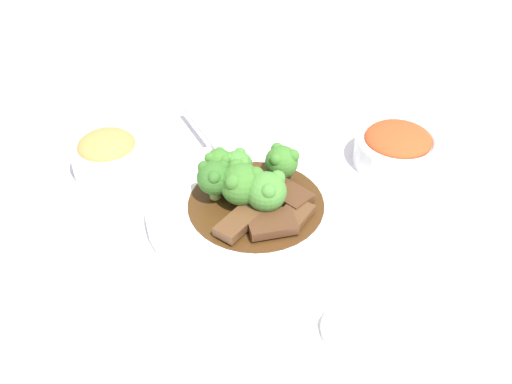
# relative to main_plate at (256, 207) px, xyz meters

# --- Properties ---
(ground_plane) EXTENTS (4.00, 4.00, 0.00)m
(ground_plane) POSITION_rel_main_plate_xyz_m (0.00, 0.00, -0.01)
(ground_plane) COLOR silver
(main_plate) EXTENTS (0.28, 0.28, 0.02)m
(main_plate) POSITION_rel_main_plate_xyz_m (0.00, 0.00, 0.00)
(main_plate) COLOR white
(main_plate) RESTS_ON ground_plane
(beef_strip_0) EXTENTS (0.04, 0.07, 0.01)m
(beef_strip_0) POSITION_rel_main_plate_xyz_m (0.02, -0.04, 0.01)
(beef_strip_0) COLOR brown
(beef_strip_0) RESTS_ON main_plate
(beef_strip_1) EXTENTS (0.06, 0.04, 0.01)m
(beef_strip_1) POSITION_rel_main_plate_xyz_m (0.02, 0.03, 0.01)
(beef_strip_1) COLOR #56331E
(beef_strip_1) RESTS_ON main_plate
(beef_strip_2) EXTENTS (0.04, 0.05, 0.01)m
(beef_strip_2) POSITION_rel_main_plate_xyz_m (0.05, 0.01, 0.01)
(beef_strip_2) COLOR brown
(beef_strip_2) RESTS_ON main_plate
(beef_strip_3) EXTENTS (0.06, 0.07, 0.01)m
(beef_strip_3) POSITION_rel_main_plate_xyz_m (0.05, -0.02, 0.01)
(beef_strip_3) COLOR #56331E
(beef_strip_3) RESTS_ON main_plate
(broccoli_floret_0) EXTENTS (0.04, 0.04, 0.05)m
(broccoli_floret_0) POSITION_rel_main_plate_xyz_m (-0.04, 0.01, 0.04)
(broccoli_floret_0) COLOR #8EB756
(broccoli_floret_0) RESTS_ON main_plate
(broccoli_floret_1) EXTENTS (0.05, 0.05, 0.05)m
(broccoli_floret_1) POSITION_rel_main_plate_xyz_m (-0.01, -0.01, 0.04)
(broccoli_floret_1) COLOR #7FA84C
(broccoli_floret_1) RESTS_ON main_plate
(broccoli_floret_2) EXTENTS (0.05, 0.05, 0.05)m
(broccoli_floret_2) POSITION_rel_main_plate_xyz_m (0.02, 0.00, 0.04)
(broccoli_floret_2) COLOR #7FA84C
(broccoli_floret_2) RESTS_ON main_plate
(broccoli_floret_3) EXTENTS (0.04, 0.04, 0.05)m
(broccoli_floret_3) POSITION_rel_main_plate_xyz_m (-0.06, -0.01, 0.04)
(broccoli_floret_3) COLOR #7FA84C
(broccoli_floret_3) RESTS_ON main_plate
(broccoli_floret_4) EXTENTS (0.04, 0.04, 0.05)m
(broccoli_floret_4) POSITION_rel_main_plate_xyz_m (-0.01, 0.06, 0.03)
(broccoli_floret_4) COLOR #7FA84C
(broccoli_floret_4) RESTS_ON main_plate
(broccoli_floret_5) EXTENTS (0.04, 0.04, 0.05)m
(broccoli_floret_5) POSITION_rel_main_plate_xyz_m (-0.04, -0.03, 0.04)
(broccoli_floret_5) COLOR #7FA84C
(broccoli_floret_5) RESTS_ON main_plate
(serving_spoon) EXTENTS (0.20, 0.08, 0.01)m
(serving_spoon) POSITION_rel_main_plate_xyz_m (-0.08, 0.03, 0.02)
(serving_spoon) COLOR #B7B7BC
(serving_spoon) RESTS_ON main_plate
(side_bowl_kimchi) EXTENTS (0.12, 0.12, 0.05)m
(side_bowl_kimchi) POSITION_rel_main_plate_xyz_m (0.06, 0.21, 0.02)
(side_bowl_kimchi) COLOR white
(side_bowl_kimchi) RESTS_ON ground_plane
(side_bowl_appetizer) EXTENTS (0.10, 0.10, 0.06)m
(side_bowl_appetizer) POSITION_rel_main_plate_xyz_m (-0.20, -0.08, 0.02)
(side_bowl_appetizer) COLOR white
(side_bowl_appetizer) RESTS_ON ground_plane
(sauce_dish) EXTENTS (0.06, 0.06, 0.01)m
(sauce_dish) POSITION_rel_main_plate_xyz_m (0.20, -0.06, -0.00)
(sauce_dish) COLOR white
(sauce_dish) RESTS_ON ground_plane
(paper_napkin) EXTENTS (0.11, 0.11, 0.01)m
(paper_napkin) POSITION_rel_main_plate_xyz_m (0.15, -0.13, -0.01)
(paper_napkin) COLOR silver
(paper_napkin) RESTS_ON ground_plane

